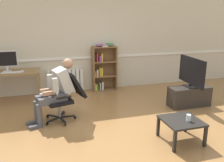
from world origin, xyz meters
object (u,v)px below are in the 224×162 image
at_px(bookshelf, 103,69).
at_px(radiator, 66,81).
at_px(drinking_glass, 189,118).
at_px(computer_mouse, 22,71).
at_px(tv_stand, 189,96).
at_px(person_seated, 56,89).
at_px(office_chair, 66,94).
at_px(coffee_table, 181,123).
at_px(imac_monitor, 6,60).
at_px(tv_screen, 192,72).
at_px(computer_desk, 10,76).
at_px(keyboard, 11,72).

bearing_deg(bookshelf, radiator, 174.58).
bearing_deg(bookshelf, drinking_glass, -79.23).
bearing_deg(radiator, computer_mouse, -153.89).
height_order(radiator, tv_stand, radiator).
bearing_deg(bookshelf, person_seated, -128.75).
height_order(computer_mouse, office_chair, office_chair).
bearing_deg(coffee_table, bookshelf, 99.64).
bearing_deg(imac_monitor, tv_screen, -20.98).
xyz_separation_m(radiator, office_chair, (-0.16, -1.76, 0.20)).
distance_m(office_chair, coffee_table, 2.25).
bearing_deg(drinking_glass, tv_screen, 54.86).
bearing_deg(tv_screen, coffee_table, 145.63).
distance_m(computer_desk, imac_monitor, 0.39).
bearing_deg(tv_stand, tv_screen, -4.21).
bearing_deg(tv_stand, bookshelf, 132.50).
bearing_deg(imac_monitor, bookshelf, 5.14).
xyz_separation_m(bookshelf, tv_screen, (1.61, -1.76, 0.20)).
bearing_deg(tv_screen, keyboard, 75.52).
bearing_deg(drinking_glass, bookshelf, 100.77).
bearing_deg(computer_mouse, tv_stand, -20.10).
height_order(bookshelf, coffee_table, bookshelf).
height_order(imac_monitor, keyboard, imac_monitor).
bearing_deg(computer_mouse, radiator, 26.11).
relative_size(imac_monitor, person_seated, 0.40).
distance_m(tv_stand, drinking_glass, 1.76).
relative_size(keyboard, radiator, 0.46).
bearing_deg(keyboard, person_seated, -54.25).
bearing_deg(imac_monitor, coffee_table, -44.62).
bearing_deg(radiator, office_chair, -95.26).
relative_size(computer_desk, coffee_table, 2.21).
height_order(computer_desk, radiator, computer_desk).
bearing_deg(person_seated, drinking_glass, 38.37).
distance_m(radiator, tv_stand, 3.21).
distance_m(tv_screen, coffee_table, 1.80).
bearing_deg(tv_stand, office_chair, 178.09).
height_order(computer_mouse, tv_stand, computer_mouse).
bearing_deg(keyboard, radiator, 22.49).
relative_size(bookshelf, radiator, 1.38).
distance_m(computer_mouse, radiator, 1.25).
bearing_deg(bookshelf, computer_mouse, -168.65).
height_order(keyboard, radiator, keyboard).
height_order(computer_mouse, bookshelf, bookshelf).
height_order(keyboard, tv_stand, keyboard).
relative_size(imac_monitor, coffee_table, 0.82).
xyz_separation_m(keyboard, radiator, (1.28, 0.53, -0.45)).
relative_size(computer_desk, tv_screen, 1.33).
xyz_separation_m(computer_mouse, coffee_table, (2.59, -2.70, -0.44)).
bearing_deg(computer_mouse, imac_monitor, 150.29).
bearing_deg(imac_monitor, computer_desk, -53.84).
height_order(radiator, drinking_glass, radiator).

